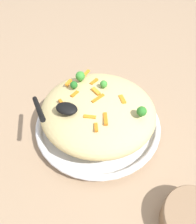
{
  "coord_description": "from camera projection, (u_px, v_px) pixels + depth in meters",
  "views": [
    {
      "loc": [
        -0.14,
        0.4,
        0.55
      ],
      "look_at": [
        0.0,
        0.0,
        0.08
      ],
      "focal_mm": 36.86,
      "sensor_mm": 36.0,
      "label": 1
    }
  ],
  "objects": [
    {
      "name": "carrot_piece_1",
      "position": [
        74.0,
        95.0,
        0.61
      ],
      "size": [
        0.02,
        0.03,
        0.01
      ],
      "primitive_type": "cube",
      "rotation": [
        0.0,
        0.0,
        4.38
      ],
      "color": "orange",
      "rests_on": "pasta_mound"
    },
    {
      "name": "carrot_piece_3",
      "position": [
        94.0,
        82.0,
        0.65
      ],
      "size": [
        0.02,
        0.03,
        0.01
      ],
      "primitive_type": "cube",
      "rotation": [
        0.0,
        0.0,
        4.37
      ],
      "color": "orange",
      "rests_on": "pasta_mound"
    },
    {
      "name": "carrot_piece_7",
      "position": [
        99.0,
        98.0,
        0.6
      ],
      "size": [
        0.03,
        0.04,
        0.01
      ],
      "primitive_type": "cube",
      "rotation": [
        0.0,
        0.0,
        1.08
      ],
      "color": "orange",
      "rests_on": "pasta_mound"
    },
    {
      "name": "pasta_mound",
      "position": [
        98.0,
        111.0,
        0.63
      ],
      "size": [
        0.32,
        0.31,
        0.1
      ],
      "primitive_type": "ellipsoid",
      "color": "#D1BA7A",
      "rests_on": "serving_bowl"
    },
    {
      "name": "carrot_piece_5",
      "position": [
        90.0,
        117.0,
        0.56
      ],
      "size": [
        0.03,
        0.01,
        0.01
      ],
      "primitive_type": "cube",
      "rotation": [
        0.0,
        0.0,
        0.18
      ],
      "color": "orange",
      "rests_on": "pasta_mound"
    },
    {
      "name": "broccoli_floret_3",
      "position": [
        142.0,
        111.0,
        0.56
      ],
      "size": [
        0.03,
        0.03,
        0.03
      ],
      "color": "#296820",
      "rests_on": "pasta_mound"
    },
    {
      "name": "broccoli_floret_0",
      "position": [
        80.0,
        76.0,
        0.65
      ],
      "size": [
        0.03,
        0.03,
        0.03
      ],
      "color": "#377928",
      "rests_on": "pasta_mound"
    },
    {
      "name": "broccoli_floret_1",
      "position": [
        104.0,
        84.0,
        0.62
      ],
      "size": [
        0.02,
        0.02,
        0.02
      ],
      "color": "#377928",
      "rests_on": "pasta_mound"
    },
    {
      "name": "serving_bowl",
      "position": [
        98.0,
        125.0,
        0.68
      ],
      "size": [
        0.36,
        0.36,
        0.04
      ],
      "color": "silver",
      "rests_on": "ground_plane"
    },
    {
      "name": "carrot_piece_4",
      "position": [
        86.0,
        74.0,
        0.68
      ],
      "size": [
        0.02,
        0.04,
        0.01
      ],
      "primitive_type": "cube",
      "rotation": [
        0.0,
        0.0,
        4.51
      ],
      "color": "orange",
      "rests_on": "pasta_mound"
    },
    {
      "name": "carrot_piece_6",
      "position": [
        68.0,
        83.0,
        0.65
      ],
      "size": [
        0.01,
        0.03,
        0.01
      ],
      "primitive_type": "cube",
      "rotation": [
        0.0,
        0.0,
        4.57
      ],
      "color": "orange",
      "rests_on": "pasta_mound"
    },
    {
      "name": "companion_bowl",
      "position": [
        194.0,
        221.0,
        0.49
      ],
      "size": [
        0.14,
        0.14,
        0.06
      ],
      "color": "#8C6B4C",
      "rests_on": "ground_plane"
    },
    {
      "name": "broccoli_floret_2",
      "position": [
        74.0,
        85.0,
        0.62
      ],
      "size": [
        0.02,
        0.02,
        0.02
      ],
      "color": "#205B1C",
      "rests_on": "pasta_mound"
    },
    {
      "name": "ground_plane",
      "position": [
        98.0,
        129.0,
        0.7
      ],
      "size": [
        2.4,
        2.4,
        0.0
      ],
      "primitive_type": "plane",
      "color": "#9E7F60"
    },
    {
      "name": "carrot_piece_10",
      "position": [
        122.0,
        99.0,
        0.6
      ],
      "size": [
        0.03,
        0.03,
        0.01
      ],
      "primitive_type": "cube",
      "rotation": [
        0.0,
        0.0,
        2.19
      ],
      "color": "orange",
      "rests_on": "pasta_mound"
    },
    {
      "name": "carrot_piece_0",
      "position": [
        96.0,
        91.0,
        0.61
      ],
      "size": [
        0.03,
        0.03,
        0.01
      ],
      "primitive_type": "cube",
      "rotation": [
        0.0,
        0.0,
        2.52
      ],
      "color": "orange",
      "rests_on": "pasta_mound"
    },
    {
      "name": "serving_spoon",
      "position": [
        58.0,
        108.0,
        0.55
      ],
      "size": [
        0.13,
        0.12,
        0.07
      ],
      "color": "black",
      "rests_on": "pasta_mound"
    },
    {
      "name": "carrot_piece_2",
      "position": [
        106.0,
        119.0,
        0.56
      ],
      "size": [
        0.02,
        0.04,
        0.01
      ],
      "primitive_type": "cube",
      "rotation": [
        0.0,
        0.0,
        1.96
      ],
      "color": "orange",
      "rests_on": "pasta_mound"
    },
    {
      "name": "carrot_piece_8",
      "position": [
        96.0,
        127.0,
        0.54
      ],
      "size": [
        0.02,
        0.03,
        0.01
      ],
      "primitive_type": "cube",
      "rotation": [
        0.0,
        0.0,
        1.97
      ],
      "color": "orange",
      "rests_on": "pasta_mound"
    },
    {
      "name": "carrot_piece_9",
      "position": [
        63.0,
        104.0,
        0.59
      ],
      "size": [
        0.03,
        0.03,
        0.01
      ],
      "primitive_type": "cube",
      "rotation": [
        0.0,
        0.0,
        5.62
      ],
      "color": "orange",
      "rests_on": "pasta_mound"
    }
  ]
}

